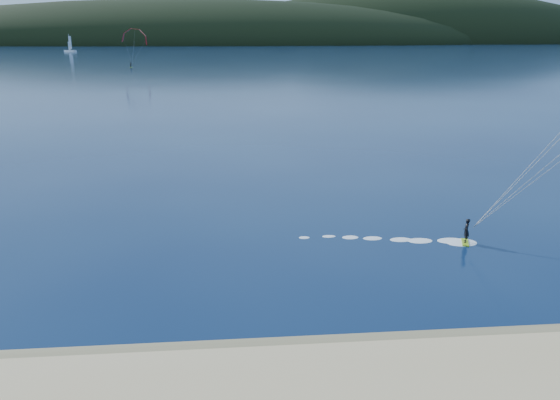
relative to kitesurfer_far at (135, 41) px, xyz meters
name	(u,v)px	position (x,y,z in m)	size (l,w,h in m)	color
wet_sand	(205,358)	(34.96, -196.72, -9.88)	(220.00, 2.50, 0.10)	olive
headland	(230,44)	(35.59, 544.06, -9.93)	(1200.00, 310.00, 140.00)	black
kitesurfer_far	(135,41)	(0.00, 0.00, 0.00)	(9.49, 8.37, 12.76)	#91BF16
sailboat	(70,51)	(-79.92, 199.99, -8.97)	(9.29, 5.84, 12.94)	white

